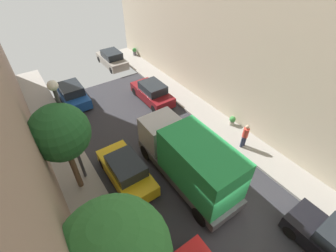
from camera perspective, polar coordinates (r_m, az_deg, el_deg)
The scene contains 12 objects.
ground at distance 12.45m, azimuth 13.95°, elevation -21.95°, with size 32.00×32.00×0.00m, color #2D2D33.
sidewalk_right at distance 15.27m, azimuth 27.31°, elevation -10.41°, with size 2.00×44.00×0.15m, color gray.
parked_car_left_4 at distance 13.15m, azimuth -10.20°, elevation -10.74°, with size 1.78×4.20×1.57m.
parked_car_left_5 at distance 20.38m, azimuth -22.43°, elevation 7.28°, with size 1.78×4.20×1.57m.
parked_car_right_2 at distance 19.07m, azimuth -3.87°, elevation 8.16°, with size 1.78×4.20×1.57m.
parked_car_right_3 at distance 25.36m, azimuth -13.57°, elevation 15.65°, with size 1.78×4.20×1.57m.
delivery_truck at distance 12.10m, azimuth 5.20°, elevation -8.13°, with size 2.26×6.60×3.38m.
pedestrian at distance 15.17m, azimuth 18.37°, elevation -2.17°, with size 0.40×0.36×1.72m.
street_tree_2 at distance 11.29m, azimuth -24.89°, elevation -1.54°, with size 2.64×2.64×5.15m.
potted_plant_2 at distance 27.20m, azimuth -8.20°, elevation 17.68°, with size 0.45×0.45×0.80m.
potted_plant_4 at distance 17.04m, azimuth 15.49°, elevation 1.36°, with size 0.44×0.44×0.68m.
lamp_post at distance 11.63m, azimuth -23.76°, elevation 0.96°, with size 0.44×0.44×6.04m.
Camera 1 is at (-5.47, -2.99, 10.78)m, focal length 24.86 mm.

